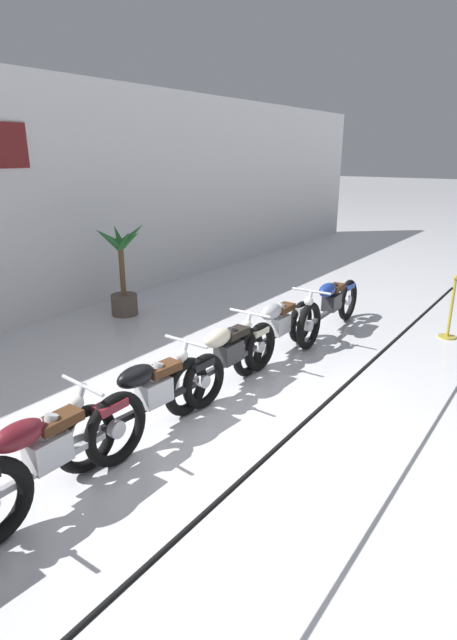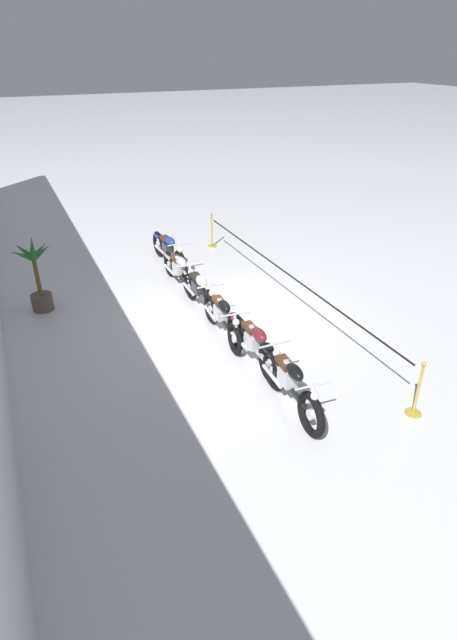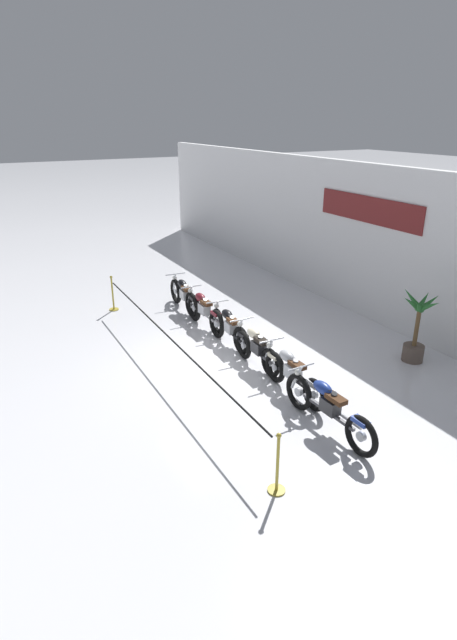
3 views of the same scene
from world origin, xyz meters
TOP-DOWN VIEW (x-y plane):
  - ground_plane at (0.00, 0.00)m, footprint 120.00×120.00m
  - back_wall at (-0.00, 5.12)m, footprint 28.00×0.29m
  - motorcycle_black_0 at (-3.38, 0.61)m, footprint 2.34×0.62m
  - motorcycle_maroon_1 at (-2.06, 0.59)m, footprint 2.34×0.62m
  - motorcycle_black_2 at (-0.70, 0.67)m, footprint 2.31×0.62m
  - motorcycle_cream_3 at (0.65, 0.66)m, footprint 2.24×0.62m
  - motorcycle_silver_4 at (1.96, 0.68)m, footprint 2.22×0.62m
  - motorcycle_blue_5 at (3.39, 0.49)m, footprint 2.44×0.62m
  - potted_palm_left_of_row at (2.11, 4.05)m, footprint 1.13×0.92m
  - stanchion_far_left at (-1.43, -1.21)m, footprint 8.77×0.28m
  - stanchion_mid_left at (4.32, -1.21)m, footprint 0.28×0.28m

SIDE VIEW (x-z plane):
  - ground_plane at x=0.00m, z-range 0.00..0.00m
  - stanchion_mid_left at x=4.32m, z-range -0.17..0.88m
  - motorcycle_silver_4 at x=1.96m, z-range -0.01..0.91m
  - motorcycle_cream_3 at x=0.65m, z-range -0.01..0.91m
  - motorcycle_black_2 at x=-0.70m, z-range 0.00..0.91m
  - motorcycle_black_0 at x=-3.38m, z-range -0.01..0.95m
  - motorcycle_blue_5 at x=3.39m, z-range 0.00..0.95m
  - motorcycle_maroon_1 at x=-2.06m, z-range 0.00..0.95m
  - stanchion_far_left at x=-1.43m, z-range 0.19..1.25m
  - potted_palm_left_of_row at x=2.11m, z-range -0.05..1.66m
  - back_wall at x=0.00m, z-range 0.00..4.20m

